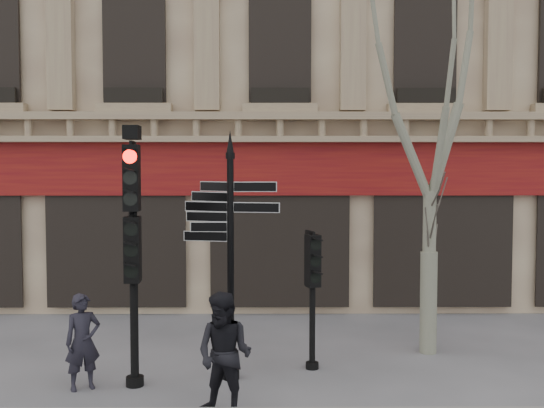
{
  "coord_description": "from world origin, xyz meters",
  "views": [
    {
      "loc": [
        -0.28,
        -9.86,
        3.51
      ],
      "look_at": [
        -0.22,
        0.6,
        2.96
      ],
      "focal_mm": 40.0,
      "sensor_mm": 36.0,
      "label": 1
    }
  ],
  "objects": [
    {
      "name": "traffic_signal_main",
      "position": [
        -2.48,
        -0.06,
        2.69
      ],
      "size": [
        0.49,
        0.37,
        4.26
      ],
      "rotation": [
        0.0,
        0.0,
        0.07
      ],
      "color": "black",
      "rests_on": "ground"
    },
    {
      "name": "pedestrian_b",
      "position": [
        -0.91,
        -1.3,
        0.9
      ],
      "size": [
        1.07,
        0.96,
        1.79
      ],
      "primitive_type": "imported",
      "rotation": [
        0.0,
        0.0,
        -0.4
      ],
      "color": "black",
      "rests_on": "ground"
    },
    {
      "name": "pedestrian_a",
      "position": [
        -3.28,
        -0.21,
        0.78
      ],
      "size": [
        0.68,
        0.61,
        1.56
      ],
      "primitive_type": "imported",
      "rotation": [
        0.0,
        0.0,
        0.54
      ],
      "color": "black",
      "rests_on": "ground"
    },
    {
      "name": "building",
      "position": [
        0.0,
        12.48,
        8.99
      ],
      "size": [
        28.0,
        15.52,
        18.0
      ],
      "color": "tan",
      "rests_on": "ground"
    },
    {
      "name": "plane_tree",
      "position": [
        2.83,
        1.74,
        5.36
      ],
      "size": [
        2.88,
        2.88,
        7.64
      ],
      "color": "gray",
      "rests_on": "ground"
    },
    {
      "name": "ground",
      "position": [
        0.0,
        0.0,
        0.0
      ],
      "size": [
        80.0,
        80.0,
        0.0
      ],
      "primitive_type": "plane",
      "color": "#5A5A5E",
      "rests_on": "ground"
    },
    {
      "name": "fingerpost",
      "position": [
        -0.92,
        0.28,
        2.83
      ],
      "size": [
        2.29,
        2.29,
        4.21
      ],
      "rotation": [
        0.0,
        0.0,
        -0.38
      ],
      "color": "black",
      "rests_on": "ground"
    },
    {
      "name": "traffic_signal_secondary",
      "position": [
        0.5,
        0.79,
        1.68
      ],
      "size": [
        0.47,
        0.4,
        2.41
      ],
      "rotation": [
        0.0,
        0.0,
        0.3
      ],
      "color": "black",
      "rests_on": "ground"
    }
  ]
}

